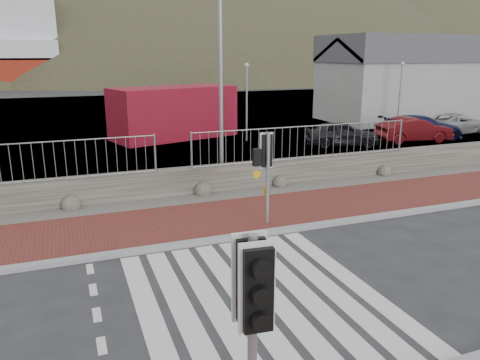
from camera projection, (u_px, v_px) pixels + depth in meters
name	position (u px, v px, depth m)	size (l,w,h in m)	color
ground	(259.00, 298.00, 9.11)	(220.00, 220.00, 0.00)	#28282B
sidewalk_far	(197.00, 221.00, 13.16)	(40.00, 3.00, 0.08)	maroon
kerb_far	(213.00, 240.00, 11.80)	(40.00, 0.25, 0.12)	gray
zebra_crossing	(259.00, 298.00, 9.10)	(4.62, 5.60, 0.01)	silver
gravel_strip	(180.00, 201.00, 14.97)	(40.00, 1.50, 0.06)	#59544C
stone_wall	(174.00, 183.00, 15.58)	(40.00, 0.60, 0.90)	#464239
railing	(173.00, 143.00, 15.08)	(18.07, 0.07, 1.22)	gray
quay	(111.00, 118.00, 34.29)	(120.00, 40.00, 0.50)	#4C4C4F
water	(85.00, 87.00, 65.88)	(220.00, 50.00, 0.05)	#3F4C54
harbor_building	(410.00, 78.00, 33.12)	(12.20, 6.20, 5.80)	#9E9E99
hills_backdrop	(122.00, 191.00, 96.80)	(254.00, 90.00, 100.00)	#2E341F
traffic_signal_near	(253.00, 300.00, 5.08)	(0.42, 0.27, 2.79)	gray
traffic_signal_far	(267.00, 159.00, 12.49)	(0.62, 0.23, 2.60)	gray
streetlight	(225.00, 52.00, 15.87)	(1.71, 0.69, 8.29)	gray
shipping_container	(174.00, 112.00, 26.10)	(6.78, 2.82, 2.82)	maroon
car_a	(342.00, 134.00, 23.90)	(1.50, 3.73, 1.27)	black
car_b	(414.00, 130.00, 25.00)	(1.39, 3.99, 1.32)	#510B0F
car_c	(421.00, 127.00, 25.84)	(1.83, 4.51, 1.31)	#13153B
car_d	(455.00, 124.00, 27.59)	(1.99, 4.32, 1.20)	#979797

